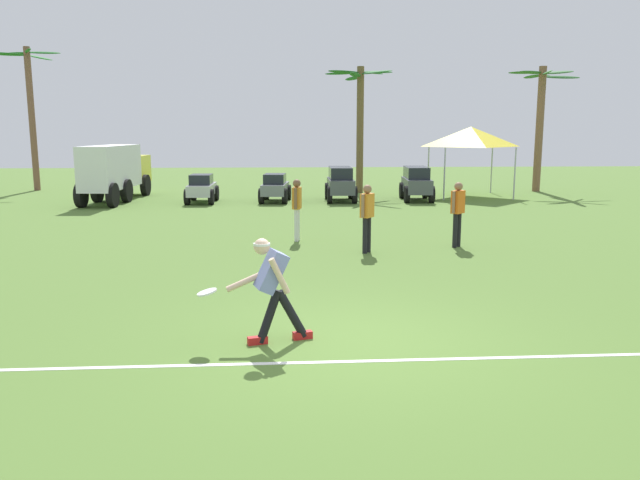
# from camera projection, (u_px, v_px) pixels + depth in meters

# --- Properties ---
(ground_plane) EXTENTS (80.00, 80.00, 0.00)m
(ground_plane) POSITION_uv_depth(u_px,v_px,m) (353.00, 342.00, 8.26)
(ground_plane) COLOR #527430
(field_line_paint) EXTENTS (23.19, 0.37, 0.01)m
(field_line_paint) POSITION_uv_depth(u_px,v_px,m) (359.00, 361.00, 7.55)
(field_line_paint) COLOR white
(field_line_paint) RESTS_ON ground_plane
(frisbee_thrower) EXTENTS (1.15, 0.48, 1.40)m
(frisbee_thrower) POSITION_uv_depth(u_px,v_px,m) (272.00, 284.00, 8.11)
(frisbee_thrower) COLOR black
(frisbee_thrower) RESTS_ON ground_plane
(frisbee_in_flight) EXTENTS (0.28, 0.29, 0.09)m
(frisbee_in_flight) POSITION_uv_depth(u_px,v_px,m) (207.00, 292.00, 8.04)
(frisbee_in_flight) COLOR white
(teammate_near_sideline) EXTENTS (0.26, 0.50, 1.56)m
(teammate_near_sideline) POSITION_uv_depth(u_px,v_px,m) (297.00, 204.00, 15.68)
(teammate_near_sideline) COLOR silver
(teammate_near_sideline) RESTS_ON ground_plane
(teammate_midfield) EXTENTS (0.39, 0.40, 1.56)m
(teammate_midfield) POSITION_uv_depth(u_px,v_px,m) (458.00, 208.00, 14.83)
(teammate_midfield) COLOR black
(teammate_midfield) RESTS_ON ground_plane
(teammate_deep) EXTENTS (0.36, 0.45, 1.56)m
(teammate_deep) POSITION_uv_depth(u_px,v_px,m) (367.00, 212.00, 14.13)
(teammate_deep) COLOR black
(teammate_deep) RESTS_ON ground_plane
(parked_car_slot_a) EXTENTS (1.10, 2.21, 1.10)m
(parked_car_slot_a) POSITION_uv_depth(u_px,v_px,m) (202.00, 188.00, 24.16)
(parked_car_slot_a) COLOR #B7BABF
(parked_car_slot_a) RESTS_ON ground_plane
(parked_car_slot_b) EXTENTS (1.28, 2.28, 1.10)m
(parked_car_slot_b) POSITION_uv_depth(u_px,v_px,m) (275.00, 187.00, 24.47)
(parked_car_slot_b) COLOR slate
(parked_car_slot_b) RESTS_ON ground_plane
(parked_car_slot_c) EXTENTS (1.17, 2.41, 1.34)m
(parked_car_slot_c) POSITION_uv_depth(u_px,v_px,m) (340.00, 183.00, 24.71)
(parked_car_slot_c) COLOR #474C51
(parked_car_slot_c) RESTS_ON ground_plane
(parked_car_slot_d) EXTENTS (1.30, 2.46, 1.34)m
(parked_car_slot_d) POSITION_uv_depth(u_px,v_px,m) (416.00, 182.00, 24.90)
(parked_car_slot_d) COLOR #474C51
(parked_car_slot_d) RESTS_ON ground_plane
(box_truck) EXTENTS (1.70, 5.96, 2.20)m
(box_truck) POSITION_uv_depth(u_px,v_px,m) (116.00, 170.00, 24.69)
(box_truck) COLOR yellow
(box_truck) RESTS_ON ground_plane
(palm_tree_far_left) EXTENTS (3.24, 3.37, 6.51)m
(palm_tree_far_left) POSITION_uv_depth(u_px,v_px,m) (30.00, 104.00, 28.61)
(palm_tree_far_left) COLOR brown
(palm_tree_far_left) RESTS_ON ground_plane
(palm_tree_left_of_centre) EXTENTS (3.00, 3.58, 5.53)m
(palm_tree_left_of_centre) POSITION_uv_depth(u_px,v_px,m) (360.00, 114.00, 27.56)
(palm_tree_left_of_centre) COLOR brown
(palm_tree_left_of_centre) RESTS_ON ground_plane
(palm_tree_right_of_centre) EXTENTS (3.38, 3.44, 5.60)m
(palm_tree_right_of_centre) POSITION_uv_depth(u_px,v_px,m) (540.00, 116.00, 28.19)
(palm_tree_right_of_centre) COLOR brown
(palm_tree_right_of_centre) RESTS_ON ground_plane
(event_tent) EXTENTS (3.01, 3.01, 2.93)m
(event_tent) POSITION_uv_depth(u_px,v_px,m) (471.00, 137.00, 26.16)
(event_tent) COLOR #B2B5BA
(event_tent) RESTS_ON ground_plane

